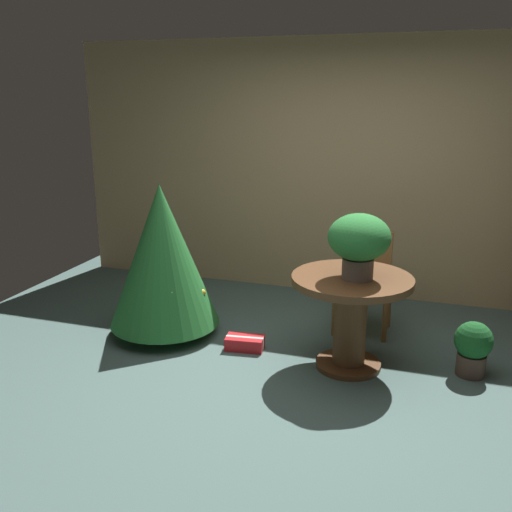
# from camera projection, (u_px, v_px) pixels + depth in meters

# --- Properties ---
(ground_plane) EXTENTS (6.60, 6.60, 0.00)m
(ground_plane) POSITION_uv_depth(u_px,v_px,m) (294.00, 389.00, 4.11)
(ground_plane) COLOR #4C6660
(back_wall_panel) EXTENTS (6.00, 0.10, 2.60)m
(back_wall_panel) POSITION_uv_depth(u_px,v_px,m) (351.00, 171.00, 5.76)
(back_wall_panel) COLOR tan
(back_wall_panel) RESTS_ON ground_plane
(round_dining_table) EXTENTS (0.91, 0.91, 0.74)m
(round_dining_table) POSITION_uv_depth(u_px,v_px,m) (351.00, 308.00, 4.31)
(round_dining_table) COLOR brown
(round_dining_table) RESTS_ON ground_plane
(flower_vase) EXTENTS (0.46, 0.46, 0.49)m
(flower_vase) POSITION_uv_depth(u_px,v_px,m) (359.00, 240.00, 4.12)
(flower_vase) COLOR #665B51
(flower_vase) RESTS_ON round_dining_table
(wooden_chair_far) EXTENTS (0.48, 0.38, 0.89)m
(wooden_chair_far) POSITION_uv_depth(u_px,v_px,m) (365.00, 274.00, 5.02)
(wooden_chair_far) COLOR brown
(wooden_chair_far) RESTS_ON ground_plane
(holiday_tree) EXTENTS (0.96, 0.96, 1.34)m
(holiday_tree) POSITION_uv_depth(u_px,v_px,m) (162.00, 255.00, 4.87)
(holiday_tree) COLOR brown
(holiday_tree) RESTS_ON ground_plane
(gift_box_red) EXTENTS (0.33, 0.21, 0.11)m
(gift_box_red) POSITION_uv_depth(u_px,v_px,m) (245.00, 343.00, 4.73)
(gift_box_red) COLOR red
(gift_box_red) RESTS_ON ground_plane
(potted_plant) EXTENTS (0.28, 0.28, 0.43)m
(potted_plant) POSITION_uv_depth(u_px,v_px,m) (473.00, 346.00, 4.25)
(potted_plant) COLOR #4C382D
(potted_plant) RESTS_ON ground_plane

